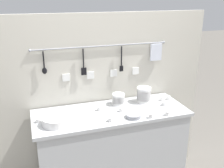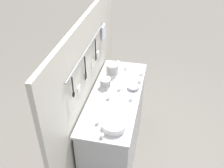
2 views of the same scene
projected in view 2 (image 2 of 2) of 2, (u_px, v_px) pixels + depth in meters
name	position (u px, v px, depth m)	size (l,w,h in m)	color
ground_plane	(115.00, 151.00, 3.40)	(20.00, 20.00, 0.00)	#666059
counter	(115.00, 125.00, 3.13)	(1.41, 0.54, 0.93)	#B7BABC
back_wall	(89.00, 93.00, 2.94)	(2.21, 0.08, 1.79)	beige
bowl_stack_nested_right	(112.00, 69.00, 3.15)	(0.14, 0.14, 0.15)	white
bowl_stack_wide_centre	(105.00, 83.00, 2.95)	(0.12, 0.12, 0.11)	white
plate_stack	(114.00, 125.00, 2.43)	(0.22, 0.22, 0.07)	white
steel_mixing_bowl	(133.00, 87.00, 2.94)	(0.13, 0.13, 0.03)	#93969E
cup_front_right	(131.00, 99.00, 2.77)	(0.04, 0.04, 0.04)	white
cup_beside_plates	(119.00, 89.00, 2.92)	(0.04, 0.04, 0.04)	white
cup_back_right	(117.00, 65.00, 3.33)	(0.04, 0.04, 0.04)	white
cup_centre	(140.00, 81.00, 3.04)	(0.04, 0.04, 0.04)	white
cup_back_left	(118.00, 63.00, 3.39)	(0.04, 0.04, 0.04)	white
cup_mid_row	(126.00, 68.00, 3.27)	(0.04, 0.04, 0.04)	white
cup_by_caddy	(102.00, 136.00, 2.34)	(0.04, 0.04, 0.04)	white
cup_front_left	(97.00, 122.00, 2.48)	(0.04, 0.04, 0.04)	white
cup_edge_far	(141.00, 74.00, 3.17)	(0.04, 0.04, 0.04)	white
cup_edge_near	(108.00, 98.00, 2.79)	(0.04, 0.04, 0.04)	white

